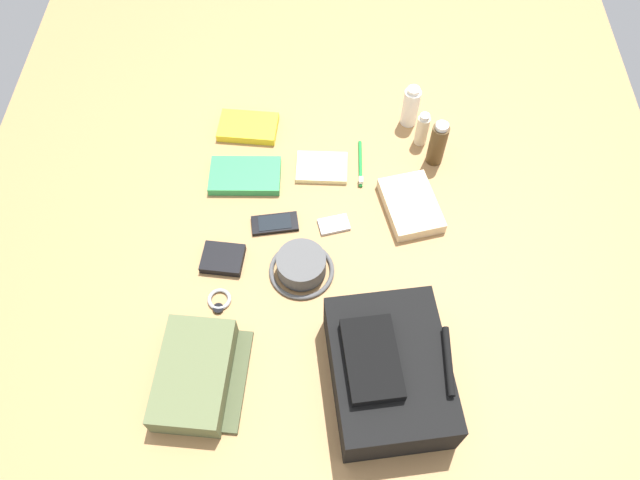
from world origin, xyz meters
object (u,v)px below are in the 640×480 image
object	(u,v)px
cologne_bottle	(438,144)
paperback_novel	(248,127)
cell_phone	(275,223)
folded_towel	(411,205)
bucket_hat	(301,266)
media_player	(334,225)
wristwatch	(219,301)
notepad	(322,167)
toothpaste_tube	(411,106)
lotion_bottle	(422,129)
backpack	(388,371)
travel_guidebook	(245,176)
toothbrush	(360,166)
toiletry_pouch	(196,375)
wallet	(223,259)

from	to	relation	value
cologne_bottle	paperback_novel	world-z (taller)	cologne_bottle
cell_phone	folded_towel	distance (m)	0.39
bucket_hat	folded_towel	size ratio (longest dim) A/B	0.87
media_player	folded_towel	size ratio (longest dim) A/B	0.47
cell_phone	wristwatch	bearing A→B (deg)	-28.48
bucket_hat	notepad	distance (m)	0.35
toothpaste_tube	notepad	xyz separation A→B (m)	(0.19, -0.27, -0.06)
media_player	folded_towel	bearing A→B (deg)	105.65
paperback_novel	cell_phone	xyz separation A→B (m)	(0.35, 0.10, -0.01)
cell_phone	notepad	xyz separation A→B (m)	(-0.20, 0.13, 0.00)
toothpaste_tube	cologne_bottle	xyz separation A→B (m)	(0.15, 0.07, 0.01)
bucket_hat	lotion_bottle	distance (m)	0.58
notepad	folded_towel	world-z (taller)	folded_towel
bucket_hat	folded_towel	bearing A→B (deg)	124.59
backpack	travel_guidebook	distance (m)	0.72
bucket_hat	toothbrush	size ratio (longest dim) A/B	1.03
lotion_bottle	cell_phone	world-z (taller)	lotion_bottle
cologne_bottle	paperback_novel	size ratio (longest dim) A/B	0.83
wristwatch	toiletry_pouch	bearing A→B (deg)	-7.50
media_player	toothbrush	size ratio (longest dim) A/B	0.56
travel_guidebook	notepad	xyz separation A→B (m)	(-0.04, 0.22, -0.00)
toothpaste_tube	lotion_bottle	size ratio (longest dim) A/B	1.22
cell_phone	wallet	world-z (taller)	wallet
toiletry_pouch	paperback_novel	xyz separation A→B (m)	(-0.80, 0.06, -0.03)
wallet	notepad	world-z (taller)	wallet
cologne_bottle	toothbrush	distance (m)	0.23
bucket_hat	paperback_novel	distance (m)	0.53
cologne_bottle	folded_towel	size ratio (longest dim) A/B	0.77
toothpaste_tube	wallet	world-z (taller)	toothpaste_tube
wallet	paperback_novel	bearing A→B (deg)	-177.99
toothbrush	folded_towel	size ratio (longest dim) A/B	0.85
backpack	paperback_novel	bearing A→B (deg)	-153.55
toiletry_pouch	backpack	bearing A→B (deg)	90.60
toiletry_pouch	wallet	size ratio (longest dim) A/B	2.50
wallet	folded_towel	world-z (taller)	folded_towel
toothpaste_tube	folded_towel	bearing A→B (deg)	-2.22
paperback_novel	travel_guidebook	bearing A→B (deg)	2.04
media_player	toothbrush	distance (m)	0.22
toiletry_pouch	toothbrush	distance (m)	0.77
paperback_novel	folded_towel	size ratio (longest dim) A/B	0.93
cell_phone	toothbrush	world-z (taller)	toothbrush
backpack	media_player	size ratio (longest dim) A/B	4.04
toothpaste_tube	wallet	distance (m)	0.74
cologne_bottle	notepad	distance (m)	0.34
cologne_bottle	travel_guidebook	bearing A→B (deg)	-81.84
media_player	wristwatch	size ratio (longest dim) A/B	1.33
travel_guidebook	bucket_hat	bearing A→B (deg)	29.81
paperback_novel	wristwatch	world-z (taller)	paperback_novel
toiletry_pouch	media_player	world-z (taller)	toiletry_pouch
toiletry_pouch	notepad	bearing A→B (deg)	156.26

